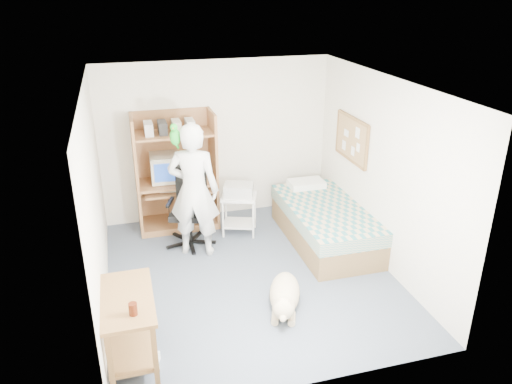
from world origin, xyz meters
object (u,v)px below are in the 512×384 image
(bed, at_px, (325,223))
(computer_hutch, at_px, (176,176))
(office_chair, at_px, (190,217))
(dog, at_px, (285,295))
(printer_cart, at_px, (239,208))
(side_desk, at_px, (129,319))
(person, at_px, (194,191))

(bed, bearing_deg, computer_hutch, 150.71)
(bed, distance_m, office_chair, 1.96)
(dog, bearing_deg, office_chair, 133.66)
(printer_cart, bearing_deg, dog, -69.19)
(bed, distance_m, printer_cart, 1.30)
(office_chair, relative_size, dog, 1.07)
(bed, xyz_separation_m, side_desk, (-2.85, -1.82, 0.21))
(printer_cart, bearing_deg, computer_hutch, 168.39)
(computer_hutch, relative_size, office_chair, 1.58)
(office_chair, bearing_deg, dog, -47.17)
(office_chair, xyz_separation_m, dog, (0.80, -1.90, -0.23))
(person, relative_size, printer_cart, 3.05)
(person, distance_m, printer_cart, 1.00)
(person, bearing_deg, dog, 135.85)
(computer_hutch, bearing_deg, printer_cart, -31.12)
(computer_hutch, height_order, side_desk, computer_hutch)
(computer_hutch, height_order, office_chair, computer_hutch)
(person, relative_size, dog, 1.79)
(computer_hutch, bearing_deg, dog, -70.35)
(office_chair, xyz_separation_m, printer_cart, (0.76, 0.11, 0.00))
(computer_hutch, xyz_separation_m, bed, (2.00, -1.12, -0.53))
(dog, bearing_deg, person, 136.67)
(dog, relative_size, printer_cart, 1.71)
(side_desk, height_order, office_chair, office_chair)
(computer_hutch, height_order, printer_cart, computer_hutch)
(side_desk, relative_size, person, 0.53)
(computer_hutch, distance_m, bed, 2.35)
(side_desk, xyz_separation_m, office_chair, (0.95, 2.31, -0.09))
(bed, xyz_separation_m, person, (-1.87, 0.19, 0.66))
(person, height_order, printer_cart, person)
(bed, xyz_separation_m, office_chair, (-1.90, 0.49, 0.12))
(bed, relative_size, side_desk, 2.02)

